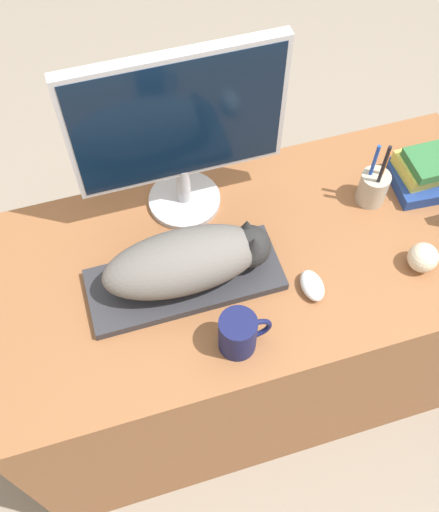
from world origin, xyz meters
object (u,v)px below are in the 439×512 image
at_px(monitor, 179,127).
at_px(computer_mouse, 312,285).
at_px(cat, 191,260).
at_px(pen_cup, 373,187).
at_px(coffee_mug, 239,333).
at_px(keyboard, 185,280).
at_px(book_stack, 435,169).
at_px(baseball, 423,257).

distance_m(monitor, computer_mouse, 0.48).
bearing_deg(cat, pen_cup, 11.59).
height_order(computer_mouse, coffee_mug, coffee_mug).
xyz_separation_m(computer_mouse, pen_cup, (0.25, 0.21, 0.03)).
relative_size(keyboard, book_stack, 2.08).
height_order(keyboard, coffee_mug, coffee_mug).
height_order(cat, computer_mouse, cat).
height_order(coffee_mug, book_stack, coffee_mug).
distance_m(computer_mouse, pen_cup, 0.33).
bearing_deg(cat, computer_mouse, -21.82).
height_order(cat, book_stack, cat).
height_order(cat, coffee_mug, cat).
distance_m(monitor, pen_cup, 0.53).
bearing_deg(pen_cup, book_stack, 3.61).
bearing_deg(cat, book_stack, 9.52).
xyz_separation_m(coffee_mug, pen_cup, (0.46, 0.30, -0.00)).
xyz_separation_m(computer_mouse, coffee_mug, (-0.21, -0.08, 0.04)).
xyz_separation_m(coffee_mug, book_stack, (0.64, 0.31, -0.01)).
bearing_deg(pen_cup, computer_mouse, -139.55).
height_order(monitor, computer_mouse, monitor).
distance_m(cat, monitor, 0.30).
distance_m(coffee_mug, pen_cup, 0.54).
distance_m(computer_mouse, coffee_mug, 0.23).
bearing_deg(coffee_mug, pen_cup, 32.86).
height_order(cat, pen_cup, pen_cup).
relative_size(computer_mouse, book_stack, 0.39).
bearing_deg(baseball, computer_mouse, 177.07).
height_order(computer_mouse, baseball, baseball).
height_order(cat, monitor, monitor).
bearing_deg(coffee_mug, cat, 105.77).
bearing_deg(book_stack, cat, -170.48).
distance_m(coffee_mug, book_stack, 0.71).
relative_size(monitor, coffee_mug, 4.10).
relative_size(monitor, pen_cup, 2.30).
distance_m(cat, computer_mouse, 0.29).
bearing_deg(coffee_mug, keyboard, 111.07).
relative_size(keyboard, baseball, 6.30).
bearing_deg(baseball, coffee_mug, -171.75).
relative_size(cat, coffee_mug, 3.27).
bearing_deg(baseball, monitor, 144.54).
bearing_deg(computer_mouse, coffee_mug, -158.04).
distance_m(keyboard, computer_mouse, 0.30).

